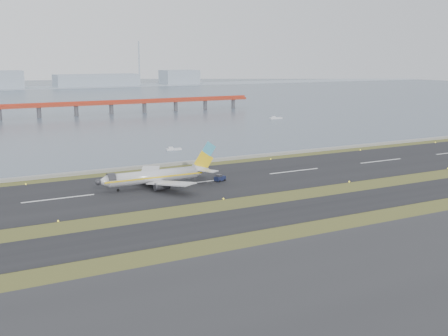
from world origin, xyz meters
The scene contains 11 objects.
ground centered at (0.00, 0.00, 0.00)m, with size 1000.00×1000.00×0.00m, color #394D1B.
apron_strip centered at (0.00, -55.00, 0.05)m, with size 1000.00×50.00×0.10m, color #2A2A2C.
taxiway_strip centered at (0.00, -12.00, 0.05)m, with size 1000.00×18.00×0.10m, color black.
runway_strip centered at (0.00, 30.00, 0.05)m, with size 1000.00×45.00×0.10m, color black.
seawall centered at (0.00, 60.00, 0.50)m, with size 1000.00×2.50×1.00m, color gray.
bay_water centered at (0.00, 460.00, 0.00)m, with size 1400.00×800.00×1.30m, color #434F60.
red_pier centered at (20.00, 250.00, 7.28)m, with size 260.00×5.00×10.20m.
airliner centered at (-10.26, 30.20, 3.46)m, with size 38.52×32.89×12.80m.
pushback_tug centered at (9.95, 28.28, 1.09)m, with size 3.98×3.09×2.25m.
workboat_near centered at (21.05, 90.71, 0.49)m, with size 6.55×2.77×1.54m.
workboat_far centered at (126.70, 171.86, 0.59)m, with size 8.06×3.85×1.88m.
Camera 1 is at (-71.68, -124.76, 38.80)m, focal length 45.00 mm.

